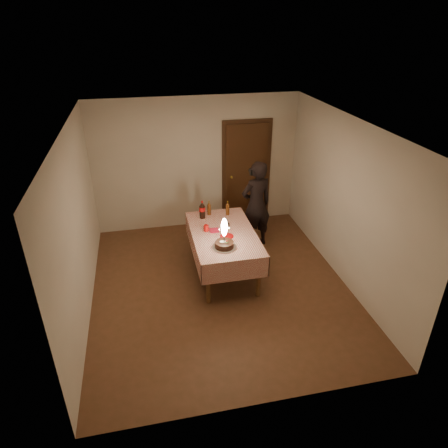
{
  "coord_description": "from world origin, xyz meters",
  "views": [
    {
      "loc": [
        -1.04,
        -5.13,
        3.9
      ],
      "look_at": [
        0.13,
        0.33,
        0.95
      ],
      "focal_mm": 32.0,
      "sensor_mm": 36.0,
      "label": 1
    }
  ],
  "objects_px": {
    "cola_bottle": "(202,210)",
    "red_cup": "(206,228)",
    "birthday_cake": "(224,241)",
    "amber_bottle_right": "(228,208)",
    "dining_table": "(223,238)",
    "photographer": "(256,205)",
    "red_plate": "(227,236)",
    "amber_bottle_left": "(209,208)",
    "clear_cup": "(228,226)"
  },
  "relations": [
    {
      "from": "birthday_cake",
      "to": "cola_bottle",
      "type": "bearing_deg",
      "value": 98.85
    },
    {
      "from": "dining_table",
      "to": "birthday_cake",
      "type": "relative_size",
      "value": 3.53
    },
    {
      "from": "red_plate",
      "to": "amber_bottle_right",
      "type": "xyz_separation_m",
      "value": [
        0.18,
        0.76,
        0.11
      ]
    },
    {
      "from": "red_cup",
      "to": "amber_bottle_right",
      "type": "height_order",
      "value": "amber_bottle_right"
    },
    {
      "from": "amber_bottle_left",
      "to": "red_cup",
      "type": "bearing_deg",
      "value": -104.91
    },
    {
      "from": "photographer",
      "to": "birthday_cake",
      "type": "bearing_deg",
      "value": -124.71
    },
    {
      "from": "cola_bottle",
      "to": "amber_bottle_right",
      "type": "bearing_deg",
      "value": 4.14
    },
    {
      "from": "amber_bottle_left",
      "to": "dining_table",
      "type": "bearing_deg",
      "value": -81.23
    },
    {
      "from": "photographer",
      "to": "amber_bottle_right",
      "type": "bearing_deg",
      "value": -163.71
    },
    {
      "from": "red_cup",
      "to": "clear_cup",
      "type": "xyz_separation_m",
      "value": [
        0.36,
        -0.01,
        -0.01
      ]
    },
    {
      "from": "clear_cup",
      "to": "amber_bottle_left",
      "type": "relative_size",
      "value": 0.35
    },
    {
      "from": "dining_table",
      "to": "clear_cup",
      "type": "relative_size",
      "value": 19.11
    },
    {
      "from": "clear_cup",
      "to": "amber_bottle_left",
      "type": "bearing_deg",
      "value": 109.09
    },
    {
      "from": "clear_cup",
      "to": "photographer",
      "type": "xyz_separation_m",
      "value": [
        0.68,
        0.67,
        0.01
      ]
    },
    {
      "from": "birthday_cake",
      "to": "amber_bottle_right",
      "type": "height_order",
      "value": "birthday_cake"
    },
    {
      "from": "dining_table",
      "to": "red_plate",
      "type": "height_order",
      "value": "red_plate"
    },
    {
      "from": "red_plate",
      "to": "cola_bottle",
      "type": "relative_size",
      "value": 0.69
    },
    {
      "from": "dining_table",
      "to": "red_cup",
      "type": "relative_size",
      "value": 17.2
    },
    {
      "from": "red_plate",
      "to": "photographer",
      "type": "relative_size",
      "value": 0.13
    },
    {
      "from": "dining_table",
      "to": "cola_bottle",
      "type": "height_order",
      "value": "cola_bottle"
    },
    {
      "from": "clear_cup",
      "to": "amber_bottle_right",
      "type": "xyz_separation_m",
      "value": [
        0.11,
        0.51,
        0.07
      ]
    },
    {
      "from": "red_cup",
      "to": "clear_cup",
      "type": "height_order",
      "value": "red_cup"
    },
    {
      "from": "cola_bottle",
      "to": "photographer",
      "type": "height_order",
      "value": "photographer"
    },
    {
      "from": "cola_bottle",
      "to": "dining_table",
      "type": "bearing_deg",
      "value": -67.43
    },
    {
      "from": "amber_bottle_left",
      "to": "amber_bottle_right",
      "type": "height_order",
      "value": "same"
    },
    {
      "from": "dining_table",
      "to": "cola_bottle",
      "type": "xyz_separation_m",
      "value": [
        -0.24,
        0.59,
        0.26
      ]
    },
    {
      "from": "photographer",
      "to": "dining_table",
      "type": "bearing_deg",
      "value": -134.6
    },
    {
      "from": "birthday_cake",
      "to": "clear_cup",
      "type": "bearing_deg",
      "value": 72.6
    },
    {
      "from": "red_plate",
      "to": "red_cup",
      "type": "bearing_deg",
      "value": 137.46
    },
    {
      "from": "cola_bottle",
      "to": "amber_bottle_left",
      "type": "xyz_separation_m",
      "value": [
        0.14,
        0.11,
        -0.03
      ]
    },
    {
      "from": "birthday_cake",
      "to": "photographer",
      "type": "bearing_deg",
      "value": 55.29
    },
    {
      "from": "amber_bottle_left",
      "to": "birthday_cake",
      "type": "bearing_deg",
      "value": -88.76
    },
    {
      "from": "dining_table",
      "to": "red_cup",
      "type": "distance_m",
      "value": 0.32
    },
    {
      "from": "cola_bottle",
      "to": "red_cup",
      "type": "bearing_deg",
      "value": -92.0
    },
    {
      "from": "dining_table",
      "to": "red_cup",
      "type": "bearing_deg",
      "value": 155.64
    },
    {
      "from": "amber_bottle_left",
      "to": "amber_bottle_right",
      "type": "xyz_separation_m",
      "value": [
        0.31,
        -0.07,
        0.0
      ]
    },
    {
      "from": "amber_bottle_right",
      "to": "photographer",
      "type": "xyz_separation_m",
      "value": [
        0.57,
        0.17,
        -0.06
      ]
    },
    {
      "from": "red_plate",
      "to": "amber_bottle_right",
      "type": "distance_m",
      "value": 0.79
    },
    {
      "from": "cola_bottle",
      "to": "amber_bottle_left",
      "type": "distance_m",
      "value": 0.18
    },
    {
      "from": "dining_table",
      "to": "photographer",
      "type": "distance_m",
      "value": 1.12
    },
    {
      "from": "birthday_cake",
      "to": "clear_cup",
      "type": "xyz_separation_m",
      "value": [
        0.18,
        0.56,
        -0.07
      ]
    },
    {
      "from": "dining_table",
      "to": "clear_cup",
      "type": "height_order",
      "value": "clear_cup"
    },
    {
      "from": "dining_table",
      "to": "amber_bottle_right",
      "type": "height_order",
      "value": "amber_bottle_right"
    },
    {
      "from": "red_cup",
      "to": "amber_bottle_left",
      "type": "relative_size",
      "value": 0.39
    },
    {
      "from": "red_cup",
      "to": "amber_bottle_left",
      "type": "xyz_separation_m",
      "value": [
        0.15,
        0.58,
        0.07
      ]
    },
    {
      "from": "red_plate",
      "to": "cola_bottle",
      "type": "xyz_separation_m",
      "value": [
        -0.27,
        0.73,
        0.15
      ]
    },
    {
      "from": "birthday_cake",
      "to": "amber_bottle_right",
      "type": "bearing_deg",
      "value": 74.87
    },
    {
      "from": "dining_table",
      "to": "birthday_cake",
      "type": "height_order",
      "value": "birthday_cake"
    },
    {
      "from": "red_plate",
      "to": "red_cup",
      "type": "relative_size",
      "value": 2.2
    },
    {
      "from": "red_plate",
      "to": "cola_bottle",
      "type": "bearing_deg",
      "value": 110.21
    }
  ]
}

